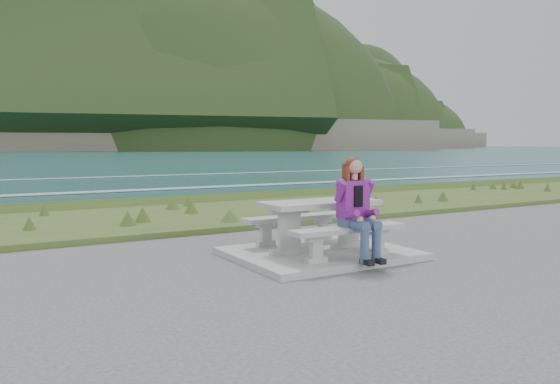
{
  "coord_description": "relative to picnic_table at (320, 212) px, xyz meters",
  "views": [
    {
      "loc": [
        -4.62,
        -6.7,
        1.69
      ],
      "look_at": [
        0.01,
        1.2,
        0.89
      ],
      "focal_mm": 35.0,
      "sensor_mm": 36.0,
      "label": 1
    }
  ],
  "objects": [
    {
      "name": "concrete_slab",
      "position": [
        -0.0,
        0.0,
        -0.63
      ],
      "size": [
        2.6,
        2.1,
        0.1
      ],
      "primitive_type": "cube",
      "color": "#9D9D98",
      "rests_on": "ground"
    },
    {
      "name": "picnic_table",
      "position": [
        0.0,
        0.0,
        0.0
      ],
      "size": [
        1.8,
        0.75,
        0.75
      ],
      "color": "#9D9D98",
      "rests_on": "concrete_slab"
    },
    {
      "name": "bench_landward",
      "position": [
        0.0,
        -0.7,
        -0.23
      ],
      "size": [
        1.8,
        0.35,
        0.45
      ],
      "color": "#9D9D98",
      "rests_on": "concrete_slab"
    },
    {
      "name": "bench_seaward",
      "position": [
        0.0,
        0.7,
        -0.23
      ],
      "size": [
        1.8,
        0.35,
        0.45
      ],
      "color": "#9D9D98",
      "rests_on": "concrete_slab"
    },
    {
      "name": "grass_verge",
      "position": [
        -0.0,
        5.0,
        -0.68
      ],
      "size": [
        160.0,
        4.5,
        0.22
      ],
      "primitive_type": "cube",
      "color": "#2E4D1D",
      "rests_on": "ground"
    },
    {
      "name": "shore_drop",
      "position": [
        -0.0,
        7.9,
        -0.68
      ],
      "size": [
        160.0,
        0.8,
        2.2
      ],
      "primitive_type": "cube",
      "color": "#635A4A",
      "rests_on": "ground"
    },
    {
      "name": "ocean",
      "position": [
        -0.0,
        25.09,
        -2.42
      ],
      "size": [
        1600.0,
        1600.0,
        0.09
      ],
      "color": "#1D5153",
      "rests_on": "ground"
    },
    {
      "name": "headland_range",
      "position": [
        190.32,
        398.3,
        9.25
      ],
      "size": [
        729.83,
        363.95,
        202.14
      ],
      "color": "#635A4A",
      "rests_on": "ground"
    },
    {
      "name": "seated_woman",
      "position": [
        0.08,
        -0.84,
        -0.06
      ],
      "size": [
        0.42,
        0.72,
        1.42
      ],
      "rotation": [
        0.0,
        0.0,
        -0.04
      ],
      "color": "navy",
      "rests_on": "concrete_slab"
    }
  ]
}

